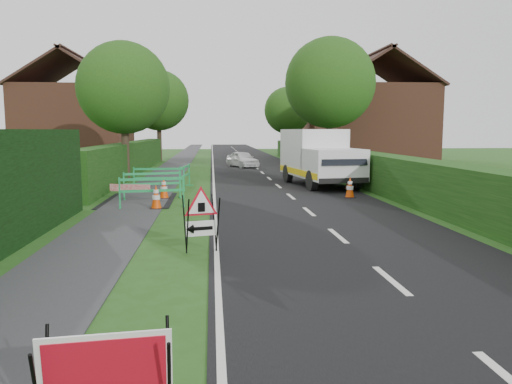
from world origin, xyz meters
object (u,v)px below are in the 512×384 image
triangle_sign (199,215)px  works_van (318,156)px  hatchback_car (242,159)px  red_rect_sign (106,378)px

triangle_sign → works_van: 13.05m
hatchback_car → red_rect_sign: bearing=-116.7°
works_van → hatchback_car: (-2.70, 11.50, -0.80)m
red_rect_sign → triangle_sign: size_ratio=0.94×
triangle_sign → hatchback_car: size_ratio=0.36×
triangle_sign → hatchback_car: (2.31, 23.54, -0.26)m
red_rect_sign → hatchback_car: 29.73m
works_van → hatchback_car: works_van is taller
works_van → hatchback_car: bearing=95.5°
red_rect_sign → triangle_sign: 6.08m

